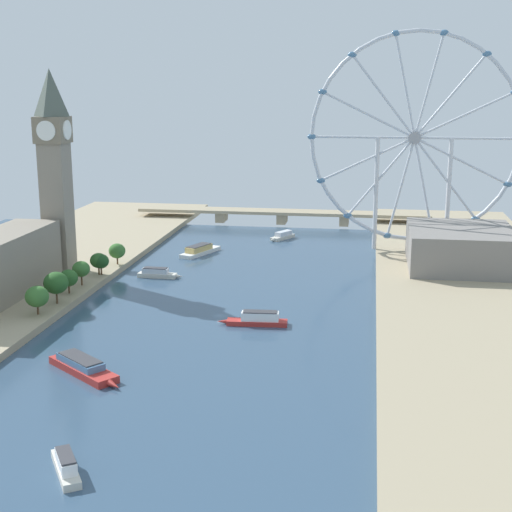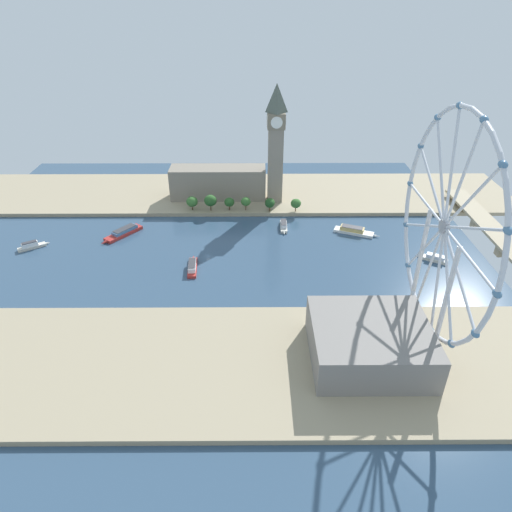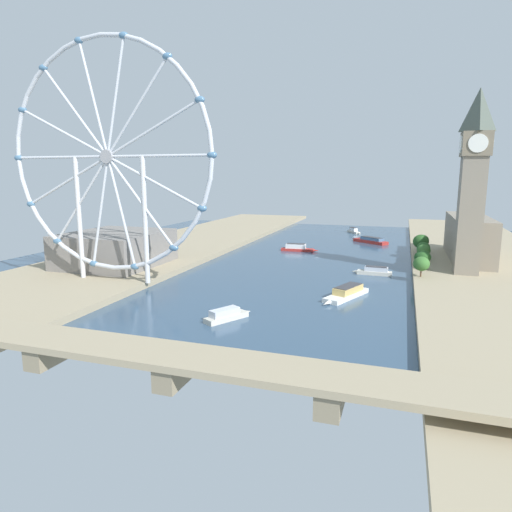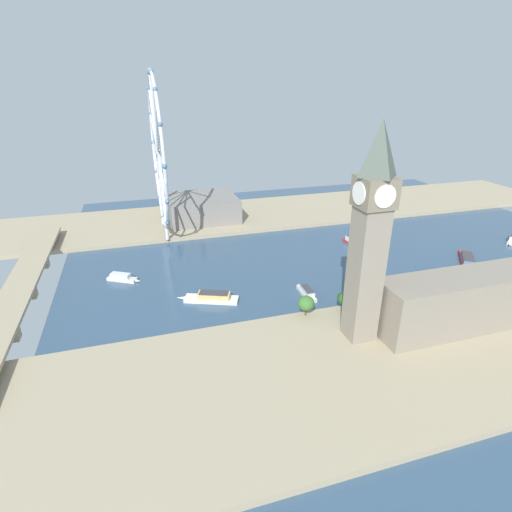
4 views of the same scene
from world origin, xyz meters
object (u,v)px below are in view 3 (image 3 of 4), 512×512
at_px(parliament_block, 469,238).
at_px(tour_boat_5, 374,271).
at_px(clock_tower, 473,180).
at_px(tour_boat_0, 297,248).
at_px(tour_boat_2, 227,315).
at_px(tour_boat_3, 370,240).
at_px(tour_boat_1, 347,293).
at_px(tour_boat_4, 354,231).
at_px(river_bridge, 175,360).
at_px(ferris_wheel, 108,158).
at_px(riverside_hall, 116,248).

distance_m(parliament_block, tour_boat_5, 77.74).
distance_m(clock_tower, tour_boat_5, 69.85).
xyz_separation_m(parliament_block, tour_boat_0, (113.67, -10.39, -14.13)).
xyz_separation_m(tour_boat_0, tour_boat_2, (-10.16, 164.79, -0.33)).
xyz_separation_m(clock_tower, tour_boat_2, (96.84, 105.69, -51.11)).
height_order(tour_boat_2, tour_boat_3, tour_boat_3).
bearing_deg(tour_boat_1, tour_boat_0, -134.59).
relative_size(tour_boat_3, tour_boat_4, 1.57).
distance_m(tour_boat_0, tour_boat_5, 87.75).
xyz_separation_m(clock_tower, tour_boat_5, (47.37, 5.28, -51.05)).
distance_m(river_bridge, tour_boat_2, 54.31).
height_order(clock_tower, tour_boat_5, clock_tower).
height_order(ferris_wheel, river_bridge, ferris_wheel).
xyz_separation_m(clock_tower, tour_boat_1, (56.46, 58.18, -50.89)).
distance_m(river_bridge, tour_boat_1, 106.68).
height_order(tour_boat_1, tour_boat_3, tour_boat_1).
bearing_deg(tour_boat_5, ferris_wheel, 30.03).
bearing_deg(ferris_wheel, tour_boat_5, -151.36).
height_order(clock_tower, tour_boat_2, clock_tower).
relative_size(ferris_wheel, tour_boat_5, 5.25).
bearing_deg(tour_boat_3, ferris_wheel, 96.47).
relative_size(river_bridge, tour_boat_0, 7.09).
bearing_deg(tour_boat_0, clock_tower, -32.63).
relative_size(tour_boat_3, tour_boat_5, 1.43).
bearing_deg(river_bridge, parliament_block, -114.92).
height_order(clock_tower, river_bridge, clock_tower).
xyz_separation_m(river_bridge, tour_boat_3, (-31.77, -276.33, -4.45)).
height_order(tour_boat_0, tour_boat_3, tour_boat_0).
relative_size(riverside_hall, tour_boat_3, 1.79).
distance_m(tour_boat_3, tour_boat_5, 122.73).
distance_m(tour_boat_4, tour_boat_5, 185.93).
relative_size(clock_tower, parliament_block, 1.18).
height_order(ferris_wheel, tour_boat_3, ferris_wheel).
bearing_deg(tour_boat_0, tour_boat_2, -90.19).
xyz_separation_m(tour_boat_4, tour_boat_5, (-30.88, 183.35, -0.13)).
relative_size(tour_boat_1, tour_boat_3, 1.06).
xyz_separation_m(parliament_block, tour_boat_2, (103.52, 154.40, -14.46)).
xyz_separation_m(ferris_wheel, tour_boat_0, (-64.27, -132.04, -61.41)).
distance_m(tour_boat_3, tour_boat_4, 64.29).
height_order(clock_tower, tour_boat_3, clock_tower).
distance_m(riverside_hall, tour_boat_0, 131.68).
distance_m(clock_tower, riverside_hall, 202.36).
height_order(river_bridge, tour_boat_0, river_bridge).
xyz_separation_m(tour_boat_0, tour_boat_3, (-48.78, -57.87, -0.18)).
bearing_deg(riverside_hall, tour_boat_5, -167.17).
relative_size(parliament_block, river_bridge, 0.41).
height_order(river_bridge, tour_boat_4, river_bridge).
bearing_deg(ferris_wheel, tour_boat_3, -120.76).
bearing_deg(riverside_hall, tour_boat_3, -131.17).
xyz_separation_m(ferris_wheel, tour_boat_1, (-114.81, -14.76, -61.52)).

